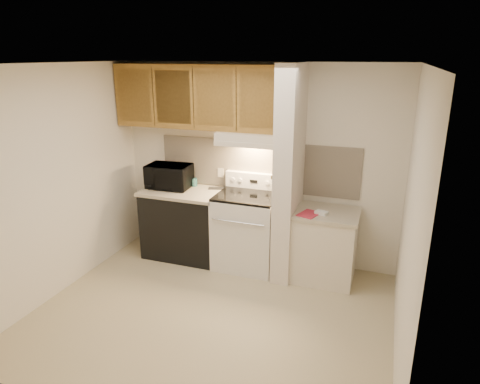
% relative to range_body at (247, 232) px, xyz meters
% --- Properties ---
extents(floor, '(3.60, 3.60, 0.00)m').
position_rel_range_body_xyz_m(floor, '(0.00, -1.16, -0.46)').
color(floor, tan).
rests_on(floor, ground).
extents(ceiling, '(3.60, 3.60, 0.00)m').
position_rel_range_body_xyz_m(ceiling, '(0.00, -1.16, 2.04)').
color(ceiling, white).
rests_on(ceiling, wall_back).
extents(wall_back, '(3.60, 2.50, 0.02)m').
position_rel_range_body_xyz_m(wall_back, '(0.00, 0.34, 0.79)').
color(wall_back, silver).
rests_on(wall_back, floor).
extents(wall_left, '(0.02, 3.00, 2.50)m').
position_rel_range_body_xyz_m(wall_left, '(-1.80, -1.16, 0.79)').
color(wall_left, silver).
rests_on(wall_left, floor).
extents(wall_right, '(0.02, 3.00, 2.50)m').
position_rel_range_body_xyz_m(wall_right, '(1.80, -1.16, 0.79)').
color(wall_right, silver).
rests_on(wall_right, floor).
extents(backsplash, '(2.60, 0.02, 0.63)m').
position_rel_range_body_xyz_m(backsplash, '(0.00, 0.33, 0.78)').
color(backsplash, beige).
rests_on(backsplash, wall_back).
extents(range_body, '(0.76, 0.65, 0.92)m').
position_rel_range_body_xyz_m(range_body, '(0.00, 0.00, 0.00)').
color(range_body, silver).
rests_on(range_body, floor).
extents(oven_window, '(0.50, 0.01, 0.30)m').
position_rel_range_body_xyz_m(oven_window, '(0.00, -0.32, 0.04)').
color(oven_window, black).
rests_on(oven_window, range_body).
extents(oven_handle, '(0.65, 0.02, 0.02)m').
position_rel_range_body_xyz_m(oven_handle, '(0.00, -0.35, 0.26)').
color(oven_handle, silver).
rests_on(oven_handle, range_body).
extents(cooktop, '(0.74, 0.64, 0.03)m').
position_rel_range_body_xyz_m(cooktop, '(0.00, 0.00, 0.48)').
color(cooktop, black).
rests_on(cooktop, range_body).
extents(range_backguard, '(0.76, 0.08, 0.20)m').
position_rel_range_body_xyz_m(range_backguard, '(0.00, 0.28, 0.59)').
color(range_backguard, silver).
rests_on(range_backguard, range_body).
extents(range_display, '(0.10, 0.01, 0.04)m').
position_rel_range_body_xyz_m(range_display, '(0.00, 0.24, 0.59)').
color(range_display, black).
rests_on(range_display, range_backguard).
extents(range_knob_left_outer, '(0.05, 0.02, 0.05)m').
position_rel_range_body_xyz_m(range_knob_left_outer, '(-0.28, 0.24, 0.59)').
color(range_knob_left_outer, silver).
rests_on(range_knob_left_outer, range_backguard).
extents(range_knob_left_inner, '(0.05, 0.02, 0.05)m').
position_rel_range_body_xyz_m(range_knob_left_inner, '(-0.18, 0.24, 0.59)').
color(range_knob_left_inner, silver).
rests_on(range_knob_left_inner, range_backguard).
extents(range_knob_right_inner, '(0.05, 0.02, 0.05)m').
position_rel_range_body_xyz_m(range_knob_right_inner, '(0.18, 0.24, 0.59)').
color(range_knob_right_inner, silver).
rests_on(range_knob_right_inner, range_backguard).
extents(range_knob_right_outer, '(0.05, 0.02, 0.05)m').
position_rel_range_body_xyz_m(range_knob_right_outer, '(0.28, 0.24, 0.59)').
color(range_knob_right_outer, silver).
rests_on(range_knob_right_outer, range_backguard).
extents(dishwasher_front, '(1.00, 0.63, 0.87)m').
position_rel_range_body_xyz_m(dishwasher_front, '(-0.88, 0.01, -0.03)').
color(dishwasher_front, black).
rests_on(dishwasher_front, floor).
extents(left_countertop, '(1.04, 0.67, 0.04)m').
position_rel_range_body_xyz_m(left_countertop, '(-0.88, 0.01, 0.43)').
color(left_countertop, '#B6A990').
rests_on(left_countertop, dishwasher_front).
extents(spoon_rest, '(0.25, 0.14, 0.02)m').
position_rel_range_body_xyz_m(spoon_rest, '(-0.48, 0.21, 0.46)').
color(spoon_rest, black).
rests_on(spoon_rest, left_countertop).
extents(teal_jar, '(0.11, 0.11, 0.10)m').
position_rel_range_body_xyz_m(teal_jar, '(-0.83, 0.23, 0.50)').
color(teal_jar, '#285C5C').
rests_on(teal_jar, left_countertop).
extents(outlet, '(0.08, 0.01, 0.12)m').
position_rel_range_body_xyz_m(outlet, '(-0.48, 0.32, 0.64)').
color(outlet, beige).
rests_on(outlet, backsplash).
extents(microwave, '(0.58, 0.42, 0.31)m').
position_rel_range_body_xyz_m(microwave, '(-1.10, 0.06, 0.60)').
color(microwave, black).
rests_on(microwave, left_countertop).
extents(partition_pillar, '(0.22, 0.70, 2.50)m').
position_rel_range_body_xyz_m(partition_pillar, '(0.51, -0.01, 0.79)').
color(partition_pillar, silver).
rests_on(partition_pillar, floor).
extents(pillar_trim, '(0.01, 0.70, 0.04)m').
position_rel_range_body_xyz_m(pillar_trim, '(0.39, -0.01, 0.84)').
color(pillar_trim, olive).
rests_on(pillar_trim, partition_pillar).
extents(knife_strip, '(0.02, 0.42, 0.04)m').
position_rel_range_body_xyz_m(knife_strip, '(0.39, -0.06, 0.86)').
color(knife_strip, black).
rests_on(knife_strip, partition_pillar).
extents(knife_blade_a, '(0.01, 0.03, 0.16)m').
position_rel_range_body_xyz_m(knife_blade_a, '(0.38, -0.20, 0.76)').
color(knife_blade_a, silver).
rests_on(knife_blade_a, knife_strip).
extents(knife_handle_a, '(0.02, 0.02, 0.10)m').
position_rel_range_body_xyz_m(knife_handle_a, '(0.38, -0.20, 0.91)').
color(knife_handle_a, black).
rests_on(knife_handle_a, knife_strip).
extents(knife_blade_b, '(0.01, 0.04, 0.18)m').
position_rel_range_body_xyz_m(knife_blade_b, '(0.38, -0.13, 0.75)').
color(knife_blade_b, silver).
rests_on(knife_blade_b, knife_strip).
extents(knife_handle_b, '(0.02, 0.02, 0.10)m').
position_rel_range_body_xyz_m(knife_handle_b, '(0.38, -0.14, 0.91)').
color(knife_handle_b, black).
rests_on(knife_handle_b, knife_strip).
extents(knife_blade_c, '(0.01, 0.04, 0.20)m').
position_rel_range_body_xyz_m(knife_blade_c, '(0.38, -0.06, 0.74)').
color(knife_blade_c, silver).
rests_on(knife_blade_c, knife_strip).
extents(knife_handle_c, '(0.02, 0.02, 0.10)m').
position_rel_range_body_xyz_m(knife_handle_c, '(0.38, -0.04, 0.91)').
color(knife_handle_c, black).
rests_on(knife_handle_c, knife_strip).
extents(knife_blade_d, '(0.01, 0.04, 0.16)m').
position_rel_range_body_xyz_m(knife_blade_d, '(0.38, 0.04, 0.76)').
color(knife_blade_d, silver).
rests_on(knife_blade_d, knife_strip).
extents(knife_handle_d, '(0.02, 0.02, 0.10)m').
position_rel_range_body_xyz_m(knife_handle_d, '(0.38, 0.04, 0.91)').
color(knife_handle_d, black).
rests_on(knife_handle_d, knife_strip).
extents(knife_blade_e, '(0.01, 0.04, 0.18)m').
position_rel_range_body_xyz_m(knife_blade_e, '(0.38, 0.11, 0.75)').
color(knife_blade_e, silver).
rests_on(knife_blade_e, knife_strip).
extents(knife_handle_e, '(0.02, 0.02, 0.10)m').
position_rel_range_body_xyz_m(knife_handle_e, '(0.38, 0.11, 0.91)').
color(knife_handle_e, black).
rests_on(knife_handle_e, knife_strip).
extents(oven_mitt, '(0.03, 0.10, 0.25)m').
position_rel_range_body_xyz_m(oven_mitt, '(0.38, 0.17, 0.77)').
color(oven_mitt, gray).
rests_on(oven_mitt, partition_pillar).
extents(right_cab_base, '(0.70, 0.60, 0.81)m').
position_rel_range_body_xyz_m(right_cab_base, '(0.97, -0.01, -0.06)').
color(right_cab_base, beige).
rests_on(right_cab_base, floor).
extents(right_countertop, '(0.74, 0.64, 0.04)m').
position_rel_range_body_xyz_m(right_countertop, '(0.97, -0.01, 0.37)').
color(right_countertop, '#B6A990').
rests_on(right_countertop, right_cab_base).
extents(red_folder, '(0.27, 0.31, 0.01)m').
position_rel_range_body_xyz_m(red_folder, '(0.79, -0.16, 0.39)').
color(red_folder, '#B62639').
rests_on(red_folder, right_countertop).
extents(white_box, '(0.16, 0.13, 0.04)m').
position_rel_range_body_xyz_m(white_box, '(0.92, -0.11, 0.41)').
color(white_box, white).
rests_on(white_box, right_countertop).
extents(range_hood, '(0.78, 0.44, 0.15)m').
position_rel_range_body_xyz_m(range_hood, '(0.00, 0.12, 1.17)').
color(range_hood, beige).
rests_on(range_hood, upper_cabinets).
extents(hood_lip, '(0.78, 0.04, 0.06)m').
position_rel_range_body_xyz_m(hood_lip, '(0.00, -0.08, 1.12)').
color(hood_lip, beige).
rests_on(hood_lip, range_hood).
extents(upper_cabinets, '(2.18, 0.33, 0.77)m').
position_rel_range_body_xyz_m(upper_cabinets, '(-0.69, 0.17, 1.62)').
color(upper_cabinets, olive).
rests_on(upper_cabinets, wall_back).
extents(cab_door_a, '(0.46, 0.01, 0.63)m').
position_rel_range_body_xyz_m(cab_door_a, '(-1.51, 0.01, 1.62)').
color(cab_door_a, olive).
rests_on(cab_door_a, upper_cabinets).
extents(cab_gap_a, '(0.01, 0.01, 0.73)m').
position_rel_range_body_xyz_m(cab_gap_a, '(-1.23, 0.01, 1.62)').
color(cab_gap_a, black).
rests_on(cab_gap_a, upper_cabinets).
extents(cab_door_b, '(0.46, 0.01, 0.63)m').
position_rel_range_body_xyz_m(cab_door_b, '(-0.96, 0.01, 1.62)').
color(cab_door_b, olive).
rests_on(cab_door_b, upper_cabinets).
extents(cab_gap_b, '(0.01, 0.01, 0.73)m').
position_rel_range_body_xyz_m(cab_gap_b, '(-0.69, 0.01, 1.62)').
color(cab_gap_b, black).
rests_on(cab_gap_b, upper_cabinets).
extents(cab_door_c, '(0.46, 0.01, 0.63)m').
position_rel_range_body_xyz_m(cab_door_c, '(-0.42, 0.01, 1.62)').
color(cab_door_c, olive).
rests_on(cab_door_c, upper_cabinets).
extents(cab_gap_c, '(0.01, 0.01, 0.73)m').
position_rel_range_body_xyz_m(cab_gap_c, '(-0.14, 0.01, 1.62)').
color(cab_gap_c, black).
rests_on(cab_gap_c, upper_cabinets).
extents(cab_door_d, '(0.46, 0.01, 0.63)m').
position_rel_range_body_xyz_m(cab_door_d, '(0.13, 0.01, 1.62)').
color(cab_door_d, olive).
rests_on(cab_door_d, upper_cabinets).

